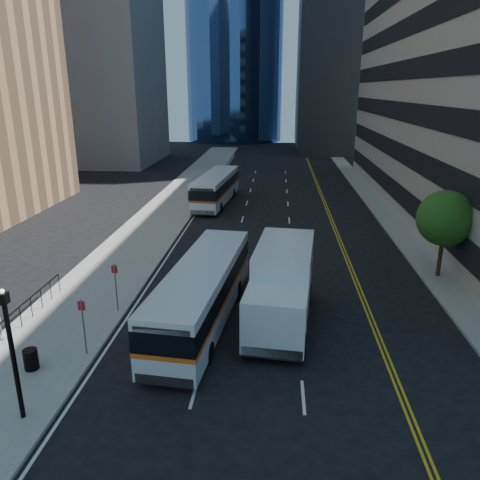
{
  "coord_description": "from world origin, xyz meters",
  "views": [
    {
      "loc": [
        -0.66,
        -18.55,
        10.7
      ],
      "look_at": [
        -2.58,
        5.69,
        2.8
      ],
      "focal_mm": 35.0,
      "sensor_mm": 36.0,
      "label": 1
    }
  ],
  "objects": [
    {
      "name": "bus_front",
      "position": [
        -4.01,
        1.42,
        1.59
      ],
      "size": [
        3.6,
        11.5,
        2.92
      ],
      "rotation": [
        0.0,
        0.0,
        -0.1
      ],
      "color": "silver",
      "rests_on": "ground"
    },
    {
      "name": "box_truck",
      "position": [
        -0.29,
        1.74,
        1.91
      ],
      "size": [
        3.36,
        7.8,
        3.62
      ],
      "rotation": [
        0.0,
        0.0,
        -0.1
      ],
      "color": "silver",
      "rests_on": "ground"
    },
    {
      "name": "lamp_post",
      "position": [
        -9.0,
        -6.0,
        2.72
      ],
      "size": [
        0.28,
        0.28,
        4.56
      ],
      "color": "black",
      "rests_on": "sidewalk_west"
    },
    {
      "name": "sidewalk_east",
      "position": [
        9.0,
        25.0,
        0.07
      ],
      "size": [
        2.0,
        90.0,
        0.15
      ],
      "primitive_type": "cube",
      "color": "gray",
      "rests_on": "ground"
    },
    {
      "name": "bus_rear",
      "position": [
        -6.46,
        25.58,
        1.56
      ],
      "size": [
        3.45,
        11.27,
        2.86
      ],
      "rotation": [
        0.0,
        0.0,
        -0.09
      ],
      "color": "white",
      "rests_on": "ground"
    },
    {
      "name": "midrise_west",
      "position": [
        -28.0,
        52.0,
        17.5
      ],
      "size": [
        18.0,
        18.0,
        35.0
      ],
      "primitive_type": "cube",
      "color": "gray",
      "rests_on": "ground"
    },
    {
      "name": "sidewalk_west",
      "position": [
        -10.5,
        25.0,
        0.07
      ],
      "size": [
        5.0,
        90.0,
        0.15
      ],
      "primitive_type": "cube",
      "color": "gray",
      "rests_on": "ground"
    },
    {
      "name": "street_tree",
      "position": [
        9.0,
        8.0,
        3.64
      ],
      "size": [
        3.2,
        3.2,
        5.1
      ],
      "color": "#332114",
      "rests_on": "sidewalk_east"
    },
    {
      "name": "trash_can",
      "position": [
        -10.12,
        -3.24,
        0.57
      ],
      "size": [
        0.58,
        0.58,
        0.84
      ],
      "primitive_type": "cylinder",
      "rotation": [
        0.0,
        0.0,
        -0.03
      ],
      "color": "black",
      "rests_on": "sidewalk_west"
    },
    {
      "name": "ground",
      "position": [
        0.0,
        0.0,
        0.0
      ],
      "size": [
        160.0,
        160.0,
        0.0
      ],
      "primitive_type": "plane",
      "color": "black",
      "rests_on": "ground"
    }
  ]
}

